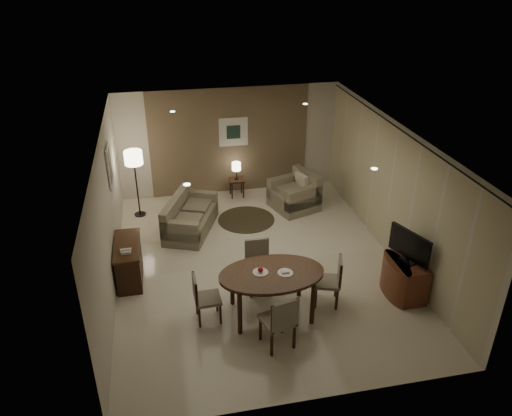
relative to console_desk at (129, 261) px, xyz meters
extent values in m
cube|color=beige|center=(2.49, 0.00, -0.38)|extent=(5.50, 7.00, 0.00)
cube|color=white|center=(2.49, 0.00, 2.33)|extent=(5.50, 7.00, 0.00)
cube|color=brown|center=(2.49, 3.50, 0.98)|extent=(5.50, 0.00, 2.70)
cube|color=beige|center=(-0.26, 0.00, 0.98)|extent=(0.00, 7.00, 2.70)
cube|color=beige|center=(5.24, 0.00, 0.98)|extent=(0.00, 7.00, 2.70)
cube|color=brown|center=(2.49, 3.48, 0.98)|extent=(3.96, 0.03, 2.70)
cylinder|color=black|center=(5.17, 0.00, 2.27)|extent=(0.03, 6.80, 0.03)
cube|color=silver|center=(2.59, 3.46, 1.23)|extent=(0.72, 0.03, 0.72)
cube|color=#1C332A|center=(2.59, 3.44, 1.23)|extent=(0.34, 0.01, 0.34)
cube|color=silver|center=(-0.23, 1.20, 1.48)|extent=(0.03, 0.60, 0.80)
cube|color=gray|center=(-0.21, 1.20, 1.48)|extent=(0.01, 0.46, 0.64)
cylinder|color=white|center=(1.09, -1.80, 2.31)|extent=(0.10, 0.10, 0.01)
cylinder|color=white|center=(3.89, -1.80, 2.31)|extent=(0.10, 0.10, 0.01)
cylinder|color=white|center=(1.09, 1.80, 2.31)|extent=(0.10, 0.10, 0.01)
cylinder|color=white|center=(3.89, 1.80, 2.31)|extent=(0.10, 0.10, 0.01)
cylinder|color=white|center=(2.21, -1.50, 0.47)|extent=(0.26, 0.26, 0.02)
cylinder|color=white|center=(2.61, -1.60, 0.47)|extent=(0.26, 0.26, 0.02)
sphere|color=#AD1325|center=(2.21, -1.50, 0.52)|extent=(0.09, 0.09, 0.09)
cube|color=white|center=(2.61, -1.60, 0.49)|extent=(0.12, 0.08, 0.03)
cylinder|color=#3F3723|center=(2.59, 1.84, -0.37)|extent=(1.32, 1.32, 0.01)
camera|label=1|loc=(0.76, -8.20, 5.23)|focal=35.00mm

